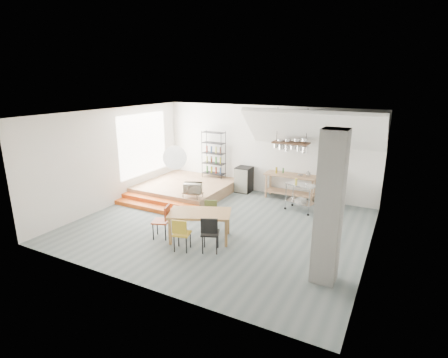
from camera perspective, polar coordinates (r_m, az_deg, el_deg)
The scene contains 26 objects.
floor at distance 10.25m, azimuth -0.67°, elevation -7.53°, with size 8.00×8.00×0.00m, color slate.
wall_back at distance 12.83m, azimuth 6.79°, elevation 4.69°, with size 8.00×0.04×3.20m, color silver.
wall_left at distance 12.10m, azimuth -17.63°, elevation 3.36°, with size 0.04×7.00×3.20m, color silver.
wall_right at distance 8.64m, azimuth 23.35°, elevation -2.10°, with size 0.04×7.00×3.20m, color silver.
ceiling at distance 9.44m, azimuth -0.73°, elevation 10.59°, with size 8.00×7.00×0.02m, color white.
slope_ceiling at distance 11.58m, azimuth 14.26°, elevation 7.87°, with size 4.40×1.80×0.15m, color white.
window_pane at distance 13.12m, azimuth -13.02°, elevation 5.53°, with size 0.02×2.50×2.20m, color white.
platform at distance 13.00m, azimuth -6.18°, elevation -1.51°, with size 3.00×3.00×0.40m, color #8F6A47.
step_lower at distance 11.57m, azimuth -11.54°, elevation -4.68°, with size 3.00×0.35×0.13m, color #CD5418.
step_upper at distance 11.80m, azimuth -10.49°, elevation -3.87°, with size 3.00×0.35×0.27m, color #CD5418.
concrete_column at distance 7.30m, azimuth 16.80°, elevation -4.66°, with size 0.50×0.50×3.20m, color gray.
kitchen_counter at distance 12.39m, azimuth 10.80°, elevation -0.53°, with size 1.80×0.60×0.91m.
stove at distance 12.13m, azimuth 17.09°, elevation -2.04°, with size 0.60×0.60×1.18m.
pot_rack at distance 11.86m, azimuth 10.94°, elevation 5.45°, with size 1.20×0.50×1.43m.
wire_shelving at distance 13.45m, azimuth -1.70°, elevation 4.14°, with size 0.88×0.38×1.80m.
microwave_shelf at distance 11.33m, azimuth -5.11°, elevation -2.30°, with size 0.60×0.40×0.16m.
paper_lantern at distance 8.82m, azimuth -8.03°, elevation 3.48°, with size 0.60×0.60×0.60m, color white.
dining_table at distance 9.17m, azimuth -3.97°, elevation -5.91°, with size 1.82×1.45×0.76m.
chair_mustard at distance 8.64m, azimuth -7.03°, elevation -8.59°, with size 0.48×0.48×0.85m.
chair_black at distance 8.51m, azimuth -2.32°, elevation -8.53°, with size 0.56×0.56×0.93m.
chair_olive at distance 9.87m, azimuth -2.21°, elevation -5.45°, with size 0.49×0.49×0.81m.
chair_red at distance 9.40m, azimuth -9.86°, elevation -6.42°, with size 0.53×0.53×0.91m.
rolling_cart at distance 11.38m, azimuth 12.45°, elevation -2.36°, with size 0.99×0.71×0.89m.
mini_fridge at distance 13.08m, azimuth 3.28°, elevation -0.06°, with size 0.56×0.56×0.95m, color black.
microwave at distance 11.27m, azimuth -5.13°, elevation -1.45°, with size 0.57×0.39×0.32m, color beige.
bowl at distance 12.17m, azimuth 12.38°, elevation 0.59°, with size 0.20×0.20×0.05m, color silver.
Camera 1 is at (4.48, -8.26, 4.09)m, focal length 28.00 mm.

